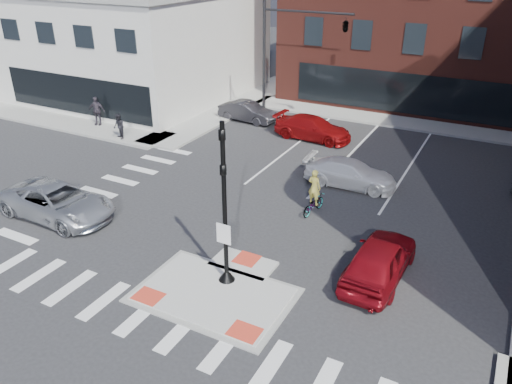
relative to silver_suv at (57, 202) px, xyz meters
The scene contains 16 objects.
ground 9.30m from the silver_suv, ahead, with size 120.00×120.00×0.00m, color #28282B.
refuge_island 9.33m from the silver_suv, ahead, with size 5.40×4.65×0.13m.
sidewalk_nw 16.09m from the silver_suv, 118.05° to the left, with size 23.50×20.50×0.15m.
sidewalk_n 24.21m from the silver_suv, 59.72° to the left, with size 26.00×3.00×0.15m, color gray.
building_nw 23.06m from the silver_suv, 124.09° to the left, with size 20.40×16.40×14.40m.
building_far_left 51.34m from the silver_suv, 84.16° to the left, with size 10.00×12.00×10.00m, color slate.
signal_pole 9.37m from the silver_suv, ahead, with size 0.60×0.60×5.98m.
mast_arm_signal 18.65m from the silver_suv, 71.27° to the left, with size 6.10×2.24×8.00m.
silver_suv is the anchor object (origin of this frame).
red_sedan 14.13m from the silver_suv, ahead, with size 1.87×4.64×1.58m, color maroon.
white_pickup 14.04m from the silver_suv, 41.55° to the left, with size 1.89×4.64×1.35m, color white.
bg_car_dark 16.17m from the silver_suv, 87.13° to the left, with size 1.44×4.14×1.36m, color black.
bg_car_red 16.14m from the silver_suv, 67.36° to the left, with size 2.02×4.96×1.44m, color maroon.
cyclist 11.49m from the silver_suv, 29.77° to the left, with size 0.83×1.75×2.14m.
pedestrian_a 9.90m from the silver_suv, 115.97° to the left, with size 0.78×0.61×1.61m, color black.
pedestrian_b 12.81m from the silver_suv, 126.16° to the left, with size 1.13×0.47×1.93m, color #322C36.
Camera 1 is at (7.87, -12.22, 10.91)m, focal length 35.00 mm.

